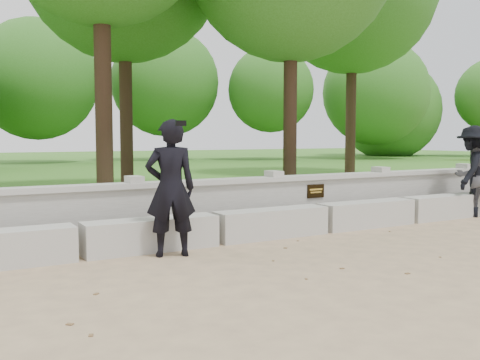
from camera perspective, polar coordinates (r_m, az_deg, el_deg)
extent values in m
plane|color=tan|center=(7.72, 17.59, -7.43)|extent=(80.00, 80.00, 0.00)
cube|color=#265815|center=(19.94, -13.45, 0.29)|extent=(40.00, 22.00, 0.25)
cube|color=#BCB9B1|center=(7.58, -9.43, -5.77)|extent=(1.90, 0.45, 0.45)
cube|color=#BCB9B1|center=(8.47, 3.40, -4.62)|extent=(1.90, 0.45, 0.45)
cube|color=#BCB9B1|center=(9.70, 13.36, -3.56)|extent=(1.90, 0.45, 0.45)
cube|color=#BCB9B1|center=(11.15, 20.90, -2.69)|extent=(1.90, 0.45, 0.45)
cube|color=#B0AEA6|center=(9.57, 6.13, -2.45)|extent=(12.50, 0.25, 0.82)
cube|color=#BCB9B1|center=(9.53, 6.15, 0.24)|extent=(12.50, 0.35, 0.08)
cube|color=black|center=(9.62, 8.08, -1.18)|extent=(0.36, 0.02, 0.24)
imported|color=black|center=(7.10, -7.42, -0.88)|extent=(0.75, 0.59, 1.81)
cube|color=black|center=(6.74, -6.31, 6.04)|extent=(0.14, 0.06, 0.07)
imported|color=#434247|center=(11.62, 23.69, 0.35)|extent=(0.95, 0.86, 1.60)
imported|color=black|center=(11.59, 23.60, 0.87)|extent=(1.34, 1.07, 1.81)
cylinder|color=#382619|center=(9.96, -14.38, 9.76)|extent=(0.30, 0.30, 4.50)
cylinder|color=#382619|center=(13.12, -12.08, 8.51)|extent=(0.30, 0.30, 4.50)
cylinder|color=#382619|center=(11.26, 5.38, 8.42)|extent=(0.28, 0.28, 4.17)
cylinder|color=#382619|center=(19.02, 11.75, 8.36)|extent=(0.35, 0.35, 5.22)
imported|color=#327226|center=(11.22, 7.99, -0.81)|extent=(0.40, 0.39, 0.56)
imported|color=#327226|center=(11.10, 10.75, -1.00)|extent=(0.63, 0.62, 0.53)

